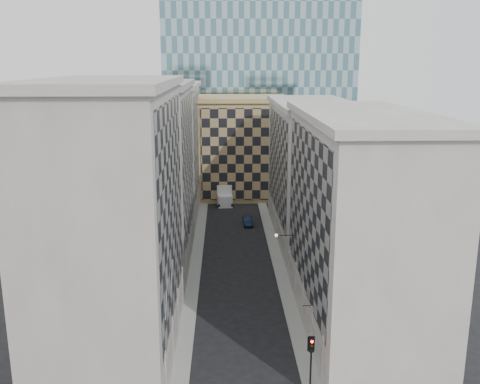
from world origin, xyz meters
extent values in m
cube|color=gray|center=(-5.25, 30.00, 0.07)|extent=(1.50, 100.00, 0.15)
cube|color=gray|center=(5.25, 30.00, 0.07)|extent=(1.50, 100.00, 0.15)
cube|color=#9D968D|center=(-11.00, 11.00, 11.50)|extent=(10.00, 22.00, 23.00)
cube|color=gray|center=(-6.12, 11.00, 13.00)|extent=(0.25, 19.36, 18.00)
cube|color=#9D968D|center=(-6.20, 11.00, 1.60)|extent=(0.45, 21.12, 3.20)
cube|color=#9D968D|center=(-11.00, 11.00, 23.35)|extent=(10.80, 22.80, 0.70)
cylinder|color=#9D968D|center=(-6.35, 2.75, 2.20)|extent=(0.90, 0.90, 4.40)
cylinder|color=#9D968D|center=(-6.35, 8.25, 2.20)|extent=(0.90, 0.90, 4.40)
cylinder|color=#9D968D|center=(-6.35, 13.75, 2.20)|extent=(0.90, 0.90, 4.40)
cylinder|color=#9D968D|center=(-6.35, 19.25, 2.20)|extent=(0.90, 0.90, 4.40)
cube|color=gray|center=(-11.00, 33.00, 11.00)|extent=(10.00, 22.00, 22.00)
cube|color=gray|center=(-6.12, 33.00, 12.50)|extent=(0.25, 19.36, 17.00)
cube|color=gray|center=(-6.20, 33.00, 1.60)|extent=(0.45, 21.12, 3.20)
cube|color=gray|center=(-11.00, 33.00, 22.35)|extent=(10.80, 22.80, 0.70)
cylinder|color=gray|center=(-6.35, 24.75, 2.20)|extent=(0.90, 0.90, 4.40)
cylinder|color=gray|center=(-6.35, 30.25, 2.20)|extent=(0.90, 0.90, 4.40)
cylinder|color=gray|center=(-6.35, 35.75, 2.20)|extent=(0.90, 0.90, 4.40)
cylinder|color=gray|center=(-6.35, 41.25, 2.20)|extent=(0.90, 0.90, 4.40)
cube|color=#9D968D|center=(-11.00, 55.00, 10.50)|extent=(10.00, 22.00, 21.00)
cube|color=gray|center=(-6.12, 55.00, 12.00)|extent=(0.25, 19.36, 16.00)
cube|color=#9D968D|center=(-6.20, 55.00, 1.60)|extent=(0.45, 21.12, 3.20)
cube|color=#9D968D|center=(-11.00, 55.00, 21.35)|extent=(10.80, 22.80, 0.70)
cylinder|color=#9D968D|center=(-6.35, 46.75, 2.20)|extent=(0.90, 0.90, 4.40)
cylinder|color=#9D968D|center=(-6.35, 52.25, 2.20)|extent=(0.90, 0.90, 4.40)
cylinder|color=#9D968D|center=(-6.35, 57.75, 2.20)|extent=(0.90, 0.90, 4.40)
cylinder|color=#9D968D|center=(-6.35, 63.25, 2.20)|extent=(0.90, 0.90, 4.40)
cube|color=#A6A198|center=(11.00, 15.00, 10.00)|extent=(10.00, 26.00, 20.00)
cube|color=gray|center=(6.12, 15.00, 11.50)|extent=(0.25, 22.88, 15.00)
cube|color=#A6A198|center=(6.20, 15.00, 1.60)|extent=(0.45, 24.96, 3.20)
cube|color=#A6A198|center=(11.00, 15.00, 20.35)|extent=(10.80, 26.80, 0.70)
cylinder|color=#A6A198|center=(6.35, 4.60, 2.20)|extent=(0.90, 0.90, 4.40)
cylinder|color=#A6A198|center=(6.35, 9.80, 2.20)|extent=(0.90, 0.90, 4.40)
cylinder|color=#A6A198|center=(6.35, 15.00, 2.20)|extent=(0.90, 0.90, 4.40)
cylinder|color=#A6A198|center=(6.35, 20.20, 2.20)|extent=(0.90, 0.90, 4.40)
cylinder|color=#A6A198|center=(6.35, 25.40, 2.20)|extent=(0.90, 0.90, 4.40)
cube|color=#A6A198|center=(11.00, 42.00, 9.50)|extent=(10.00, 28.00, 19.00)
cube|color=gray|center=(6.12, 42.00, 11.00)|extent=(0.25, 24.64, 14.00)
cube|color=#A6A198|center=(6.20, 42.00, 1.60)|extent=(0.45, 26.88, 3.20)
cube|color=#A6A198|center=(11.00, 42.00, 19.35)|extent=(10.80, 28.80, 0.70)
cube|color=tan|center=(2.00, 68.00, 9.00)|extent=(16.00, 14.00, 18.00)
cube|color=tan|center=(2.00, 60.90, 9.00)|extent=(15.20, 0.25, 16.50)
cube|color=tan|center=(2.00, 68.00, 18.40)|extent=(16.80, 14.80, 0.80)
cube|color=#2E2823|center=(0.00, 82.00, 14.00)|extent=(6.00, 6.00, 28.00)
cube|color=#2E2823|center=(0.00, 82.00, 28.70)|extent=(7.00, 7.00, 1.40)
cylinder|color=gray|center=(-5.90, 4.00, 8.00)|extent=(0.10, 2.33, 2.33)
cylinder|color=gray|center=(-5.90, 8.00, 8.00)|extent=(0.10, 2.33, 2.33)
cylinder|color=black|center=(5.10, 24.00, 6.20)|extent=(1.80, 0.08, 0.08)
sphere|color=#FFE5B2|center=(4.20, 24.00, 6.20)|extent=(0.36, 0.36, 0.36)
cylinder|color=black|center=(5.01, 4.15, 1.77)|extent=(0.14, 0.14, 3.25)
cube|color=black|center=(5.01, 4.15, 3.96)|extent=(0.35, 0.29, 1.12)
cube|color=black|center=(5.00, 4.33, 3.96)|extent=(0.56, 0.05, 1.27)
sphere|color=#FF0C07|center=(5.01, 3.99, 4.33)|extent=(0.20, 0.20, 0.20)
sphere|color=#331E05|center=(5.01, 3.99, 3.96)|extent=(0.20, 0.20, 0.20)
sphere|color=black|center=(5.01, 3.99, 3.58)|extent=(0.20, 0.20, 0.20)
cube|color=white|center=(-1.42, 59.24, 1.03)|extent=(2.71, 2.92, 2.05)
cube|color=white|center=(-1.64, 62.20, 1.77)|extent=(2.92, 4.29, 3.53)
cylinder|color=black|center=(-2.49, 58.25, 0.51)|extent=(0.42, 1.05, 1.03)
cylinder|color=black|center=(-0.21, 58.42, 0.51)|extent=(0.42, 1.05, 1.03)
cylinder|color=black|center=(-2.88, 63.48, 0.51)|extent=(0.42, 1.05, 1.03)
cylinder|color=black|center=(-0.61, 63.65, 0.51)|extent=(0.42, 1.05, 1.03)
imported|color=#0D1A32|center=(2.12, 48.02, 0.66)|extent=(1.55, 4.08, 1.33)
cylinder|color=black|center=(5.60, 10.49, 4.16)|extent=(0.72, 0.07, 0.06)
cube|color=tan|center=(5.40, 10.49, 3.80)|extent=(0.06, 0.63, 0.63)
camera|label=1|loc=(-1.60, -32.51, 24.97)|focal=40.00mm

